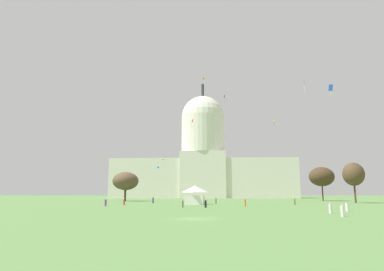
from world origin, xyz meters
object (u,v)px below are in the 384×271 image
(kite_black_low, at_px, (162,160))
(kite_pink_high, at_px, (156,119))
(person_black_edge_east, at_px, (206,204))
(person_grey_near_tent, at_px, (105,202))
(kite_orange_high, at_px, (203,78))
(kite_cyan_low, at_px, (158,167))
(tree_west_near, at_px, (126,181))
(person_olive_edge_west, at_px, (183,204))
(kite_red_mid, at_px, (192,122))
(tree_east_near, at_px, (353,174))
(person_orange_aisle_center, at_px, (245,203))
(kite_blue_mid, at_px, (331,88))
(person_white_back_left, at_px, (330,209))
(kite_gold_high, at_px, (274,122))
(person_navy_near_tree_east, at_px, (153,200))
(capitol_building, at_px, (203,161))
(event_tent, at_px, (195,195))
(person_olive_back_right, at_px, (295,202))
(tree_east_far, at_px, (322,177))
(person_white_front_right, at_px, (342,211))
(kite_magenta_high, at_px, (224,97))
(person_olive_mid_center, at_px, (216,201))
(person_purple_mid_left, at_px, (106,203))
(kite_violet_high, at_px, (304,83))
(person_white_deep_crowd, at_px, (347,207))
(person_red_back_center, at_px, (124,202))

(kite_black_low, bearing_deg, kite_pink_high, -163.24)
(person_black_edge_east, xyz_separation_m, person_grey_near_tent, (-25.82, 15.97, -0.04))
(kite_orange_high, xyz_separation_m, kite_cyan_low, (-25.09, 39.36, -34.78))
(tree_west_near, xyz_separation_m, person_olive_edge_west, (25.92, -54.49, -6.60))
(kite_black_low, relative_size, kite_red_mid, 0.38)
(tree_east_near, height_order, person_orange_aisle_center, tree_east_near)
(tree_east_near, relative_size, kite_blue_mid, 4.69)
(person_white_back_left, height_order, kite_gold_high, kite_gold_high)
(person_navy_near_tree_east, relative_size, kite_blue_mid, 0.69)
(capitol_building, distance_m, event_tent, 126.32)
(person_olive_back_right, bearing_deg, kite_black_low, -59.75)
(tree_east_far, distance_m, person_white_front_right, 93.12)
(capitol_building, height_order, kite_magenta_high, capitol_building)
(person_black_edge_east, bearing_deg, event_tent, 14.39)
(person_olive_mid_center, distance_m, person_purple_mid_left, 31.04)
(person_olive_back_right, bearing_deg, kite_gold_high, -103.78)
(event_tent, distance_m, person_purple_mid_left, 23.23)
(tree_east_far, xyz_separation_m, kite_violet_high, (-14.18, -34.16, 26.24))
(person_navy_near_tree_east, xyz_separation_m, kite_red_mid, (10.28, 21.63, 27.91))
(person_olive_mid_center, height_order, kite_magenta_high, kite_magenta_high)
(person_olive_mid_center, bearing_deg, person_white_front_right, -131.91)
(capitol_building, bearing_deg, kite_gold_high, -45.07)
(capitol_building, xyz_separation_m, person_orange_aisle_center, (12.61, -136.71, -22.09))
(person_orange_aisle_center, height_order, kite_gold_high, kite_gold_high)
(person_navy_near_tree_east, bearing_deg, kite_red_mid, -98.34)
(kite_gold_high, distance_m, kite_pink_high, 64.33)
(tree_east_near, relative_size, kite_black_low, 9.26)
(person_olive_edge_west, bearing_deg, person_olive_mid_center, 24.30)
(person_olive_edge_west, height_order, kite_blue_mid, kite_blue_mid)
(kite_red_mid, bearing_deg, person_white_front_right, 19.65)
(person_black_edge_east, bearing_deg, kite_orange_high, 6.63)
(tree_west_near, xyz_separation_m, kite_orange_high, (28.61, 13.10, 43.88))
(tree_west_near, bearing_deg, tree_east_far, 6.68)
(kite_black_low, bearing_deg, kite_cyan_low, 152.04)
(person_white_front_right, xyz_separation_m, kite_orange_high, (-19.46, 93.41, 50.52))
(person_olive_back_right, relative_size, kite_gold_high, 0.45)
(tree_east_far, xyz_separation_m, kite_orange_high, (-45.54, 4.41, 42.04))
(person_white_deep_crowd, xyz_separation_m, kite_pink_high, (-46.61, 90.24, 35.29))
(person_red_back_center, xyz_separation_m, kite_magenta_high, (27.68, 66.58, 45.58))
(person_white_front_right, distance_m, kite_violet_high, 65.98)
(event_tent, relative_size, tree_west_near, 0.41)
(tree_east_near, xyz_separation_m, kite_gold_high, (-10.10, 69.45, 31.22))
(capitol_building, bearing_deg, kite_red_mid, -90.96)
(person_navy_near_tree_east, distance_m, kite_violet_high, 56.92)
(kite_cyan_low, bearing_deg, kite_orange_high, -96.97)
(person_white_back_left, distance_m, person_olive_mid_center, 46.55)
(person_black_edge_east, height_order, kite_pink_high, kite_pink_high)
(kite_pink_high, height_order, kite_cyan_low, kite_pink_high)
(event_tent, height_order, person_white_back_left, event_tent)
(person_orange_aisle_center, bearing_deg, tree_east_near, 5.36)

